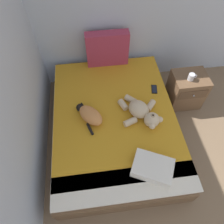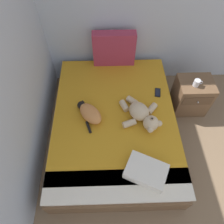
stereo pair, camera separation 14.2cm
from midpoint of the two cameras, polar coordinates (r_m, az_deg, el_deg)
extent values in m
cube|color=brown|center=(2.82, 2.08, -4.35)|extent=(1.54, 2.04, 0.26)
cube|color=white|center=(2.64, 2.22, -1.95)|extent=(1.50, 1.98, 0.17)
cube|color=orange|center=(2.59, 2.21, 0.33)|extent=(1.48, 1.84, 0.02)
cube|color=silver|center=(2.19, 3.55, -19.65)|extent=(1.48, 0.33, 0.02)
cube|color=#A5334C|center=(3.00, 1.98, 16.87)|extent=(0.58, 0.14, 0.50)
ellipsoid|color=#D18447|center=(2.47, -4.29, -0.52)|extent=(0.36, 0.38, 0.15)
sphere|color=black|center=(2.58, -6.84, 1.82)|extent=(0.10, 0.10, 0.10)
cone|color=black|center=(2.53, -7.47, 2.27)|extent=(0.04, 0.04, 0.04)
cone|color=black|center=(2.55, -6.47, 2.91)|extent=(0.04, 0.04, 0.04)
cylinder|color=black|center=(2.44, -4.79, -4.20)|extent=(0.08, 0.16, 0.03)
ellipsoid|color=black|center=(2.57, -4.83, 0.57)|extent=(0.11, 0.11, 0.04)
ellipsoid|color=beige|center=(2.49, 9.01, 0.15)|extent=(0.33, 0.34, 0.18)
sphere|color=beige|center=(2.43, 12.26, -3.07)|extent=(0.18, 0.18, 0.18)
sphere|color=tan|center=(2.38, 12.52, -2.29)|extent=(0.07, 0.07, 0.07)
sphere|color=black|center=(2.35, 12.65, -1.89)|extent=(0.02, 0.02, 0.02)
sphere|color=beige|center=(2.43, 14.44, -3.14)|extent=(0.07, 0.07, 0.07)
sphere|color=beige|center=(2.37, 12.18, -4.82)|extent=(0.07, 0.07, 0.07)
cylinder|color=beige|center=(2.61, 12.32, 0.83)|extent=(0.16, 0.17, 0.08)
cylinder|color=beige|center=(2.64, 7.08, 2.98)|extent=(0.16, 0.15, 0.08)
cylinder|color=beige|center=(2.44, 6.39, -3.18)|extent=(0.17, 0.13, 0.08)
cylinder|color=beige|center=(2.58, 4.92, 1.65)|extent=(0.13, 0.16, 0.08)
cube|color=black|center=(2.83, 13.83, 5.16)|extent=(0.10, 0.16, 0.01)
cube|color=black|center=(2.83, 13.85, 5.23)|extent=(0.08, 0.14, 0.00)
cube|color=white|center=(2.20, 11.22, -15.74)|extent=(0.48, 0.43, 0.11)
cube|color=brown|center=(3.20, 22.09, 4.14)|extent=(0.47, 0.38, 0.53)
cube|color=brown|center=(3.01, 23.69, 2.64)|extent=(0.40, 0.01, 0.15)
sphere|color=#B2B2B7|center=(3.00, 23.77, 2.40)|extent=(0.02, 0.02, 0.02)
cylinder|color=silver|center=(2.94, 23.48, 7.29)|extent=(0.08, 0.08, 0.09)
torus|color=silver|center=(2.96, 24.44, 7.32)|extent=(0.06, 0.01, 0.06)
camera|label=1|loc=(0.07, -88.37, 2.33)|focal=33.34mm
camera|label=2|loc=(0.07, 91.63, -2.33)|focal=33.34mm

